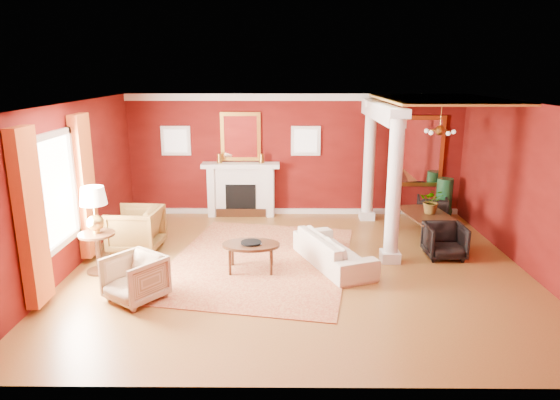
{
  "coord_description": "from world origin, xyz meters",
  "views": [
    {
      "loc": [
        -0.27,
        -8.37,
        3.46
      ],
      "look_at": [
        -0.34,
        0.4,
        1.15
      ],
      "focal_mm": 32.0,
      "sensor_mm": 36.0,
      "label": 1
    }
  ],
  "objects_px": {
    "sofa": "(334,245)",
    "armchair_stripe": "(135,276)",
    "dining_table": "(429,219)",
    "armchair_leopard": "(136,227)",
    "coffee_table": "(251,246)",
    "side_table": "(95,215)"
  },
  "relations": [
    {
      "from": "armchair_leopard",
      "to": "dining_table",
      "type": "xyz_separation_m",
      "value": [
        5.91,
        0.71,
        -0.04
      ]
    },
    {
      "from": "armchair_stripe",
      "to": "coffee_table",
      "type": "height_order",
      "value": "armchair_stripe"
    },
    {
      "from": "armchair_stripe",
      "to": "coffee_table",
      "type": "xyz_separation_m",
      "value": [
        1.7,
        1.16,
        0.07
      ]
    },
    {
      "from": "dining_table",
      "to": "armchair_stripe",
      "type": "bearing_deg",
      "value": 110.38
    },
    {
      "from": "sofa",
      "to": "armchair_stripe",
      "type": "height_order",
      "value": "armchair_stripe"
    },
    {
      "from": "sofa",
      "to": "armchair_stripe",
      "type": "xyz_separation_m",
      "value": [
        -3.17,
        -1.44,
        0.01
      ]
    },
    {
      "from": "armchair_leopard",
      "to": "armchair_stripe",
      "type": "height_order",
      "value": "armchair_leopard"
    },
    {
      "from": "coffee_table",
      "to": "armchair_stripe",
      "type": "bearing_deg",
      "value": -145.83
    },
    {
      "from": "coffee_table",
      "to": "side_table",
      "type": "distance_m",
      "value": 2.72
    },
    {
      "from": "side_table",
      "to": "dining_table",
      "type": "bearing_deg",
      "value": 16.06
    },
    {
      "from": "armchair_stripe",
      "to": "coffee_table",
      "type": "bearing_deg",
      "value": 71.02
    },
    {
      "from": "coffee_table",
      "to": "dining_table",
      "type": "xyz_separation_m",
      "value": [
        3.59,
        1.73,
        -0.03
      ]
    },
    {
      "from": "sofa",
      "to": "side_table",
      "type": "xyz_separation_m",
      "value": [
        -4.13,
        -0.35,
        0.66
      ]
    },
    {
      "from": "sofa",
      "to": "armchair_stripe",
      "type": "relative_size",
      "value": 2.49
    },
    {
      "from": "coffee_table",
      "to": "dining_table",
      "type": "relative_size",
      "value": 0.65
    },
    {
      "from": "armchair_leopard",
      "to": "sofa",
      "type": "bearing_deg",
      "value": 83.14
    },
    {
      "from": "sofa",
      "to": "dining_table",
      "type": "bearing_deg",
      "value": -77.21
    },
    {
      "from": "sofa",
      "to": "side_table",
      "type": "bearing_deg",
      "value": 73.18
    },
    {
      "from": "sofa",
      "to": "coffee_table",
      "type": "relative_size",
      "value": 1.94
    },
    {
      "from": "armchair_leopard",
      "to": "dining_table",
      "type": "relative_size",
      "value": 0.62
    },
    {
      "from": "armchair_stripe",
      "to": "side_table",
      "type": "bearing_deg",
      "value": 168.06
    },
    {
      "from": "armchair_stripe",
      "to": "dining_table",
      "type": "relative_size",
      "value": 0.51
    }
  ]
}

